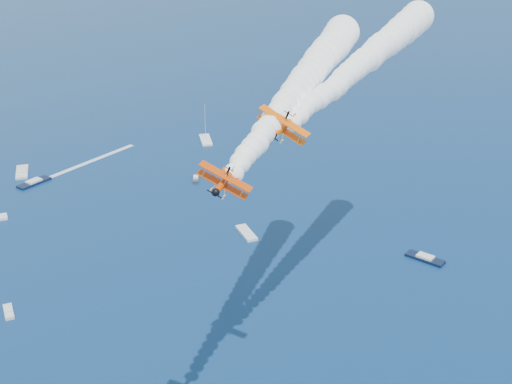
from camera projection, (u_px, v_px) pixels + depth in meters
biplane_lead at (283, 127)px, 102.77m from camera, size 10.79×12.06×8.63m
biplane_trail at (224, 182)px, 86.47m from camera, size 9.88×10.52×7.31m
smoke_trail_lead at (367, 59)px, 130.06m from camera, size 74.57×57.62×12.76m
smoke_trail_trail at (299, 87)px, 115.97m from camera, size 75.06×70.00×12.76m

